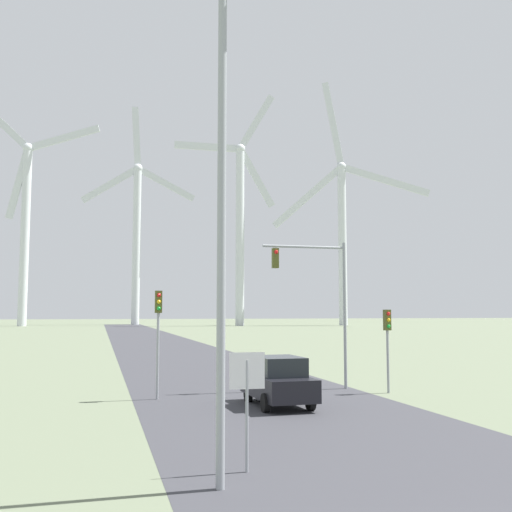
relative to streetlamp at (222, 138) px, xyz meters
name	(u,v)px	position (x,y,z in m)	size (l,w,h in m)	color
road_surface	(172,351)	(3.95, 41.72, -7.09)	(10.00, 240.00, 0.01)	#38383D
streetlamp	(222,138)	(0.00, 0.00, 0.00)	(3.40, 0.32, 11.52)	#93999E
stop_sign_near	(247,388)	(0.81, 1.10, -5.28)	(0.81, 0.07, 2.59)	#93999E
traffic_light_post_near_left	(158,320)	(-0.07, 12.59, -3.92)	(0.28, 0.34, 4.34)	#93999E
traffic_light_post_near_right	(387,332)	(9.78, 11.98, -4.46)	(0.28, 0.34, 3.59)	#93999E
traffic_light_mast_overhead	(319,286)	(7.30, 13.82, -2.41)	(4.00, 0.35, 6.70)	#93999E
car_approaching	(278,381)	(4.13, 9.74, -6.18)	(1.94, 4.16, 1.83)	black
wind_turbine_left	(26,215)	(-20.85, 146.27, 20.57)	(31.52, 7.47, 58.18)	silver
wind_turbine_center	(137,228)	(7.21, 156.93, 19.93)	(31.69, 2.60, 61.73)	silver
wind_turbine_right	(240,217)	(32.25, 137.01, 20.90)	(26.52, 2.60, 61.25)	silver
wind_turbine_far_right	(342,223)	(60.07, 135.74, 20.21)	(37.78, 19.44, 66.53)	silver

